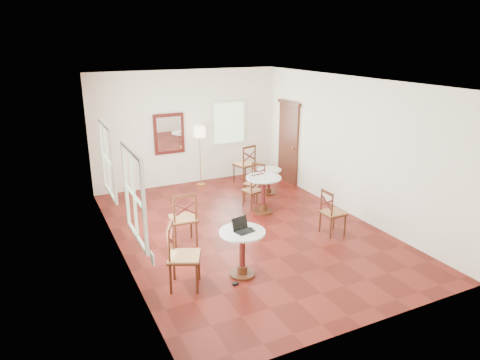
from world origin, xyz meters
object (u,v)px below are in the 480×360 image
at_px(cafe_table_back, 269,179).
at_px(chair_mid_a, 253,190).
at_px(chair_near_b, 183,256).
at_px(mouse, 250,228).
at_px(navy_mug, 236,226).
at_px(water_glass, 241,228).
at_px(floor_lamp, 200,136).
at_px(chair_near_a, 183,218).
at_px(chair_back_b, 255,183).
at_px(chair_back_a, 245,164).
at_px(cafe_table_near, 242,248).
at_px(laptop, 242,228).
at_px(power_adapter, 235,284).
at_px(chair_mid_b, 332,212).
at_px(cafe_table_mid, 263,191).

bearing_deg(cafe_table_back, chair_mid_a, -139.46).
relative_size(chair_near_b, mouse, 11.21).
relative_size(navy_mug, water_glass, 1.42).
bearing_deg(chair_near_b, cafe_table_back, -21.08).
xyz_separation_m(cafe_table_back, floor_lamp, (-1.30, 1.39, 0.95)).
height_order(chair_near_a, chair_back_b, chair_near_a).
distance_m(chair_back_a, water_glass, 4.83).
bearing_deg(cafe_table_near, floor_lamp, 77.07).
bearing_deg(chair_back_a, mouse, 50.90).
xyz_separation_m(chair_near_b, floor_lamp, (2.07, 4.60, 0.81)).
relative_size(laptop, power_adapter, 3.71).
height_order(chair_near_a, chair_near_b, chair_near_b).
bearing_deg(cafe_table_back, laptop, -125.79).
bearing_deg(laptop, chair_near_b, 161.38).
bearing_deg(water_glass, cafe_table_near, -89.17).
relative_size(cafe_table_back, navy_mug, 5.25).
bearing_deg(chair_near_b, laptop, -69.22).
distance_m(chair_mid_b, power_adapter, 2.74).
xyz_separation_m(floor_lamp, water_glass, (-1.08, -4.66, -0.50)).
distance_m(cafe_table_mid, chair_mid_a, 0.37).
bearing_deg(chair_mid_b, mouse, 106.76).
bearing_deg(chair_mid_a, floor_lamp, -85.98).
distance_m(cafe_table_near, chair_back_a, 4.85).
relative_size(floor_lamp, water_glass, 18.50).
relative_size(chair_back_b, mouse, 9.49).
xyz_separation_m(cafe_table_near, power_adapter, (-0.24, -0.23, -0.47)).
bearing_deg(laptop, navy_mug, 102.28).
height_order(laptop, navy_mug, laptop).
height_order(water_glass, power_adapter, water_glass).
bearing_deg(floor_lamp, chair_mid_b, -72.94).
relative_size(chair_near_a, water_glass, 12.46).
bearing_deg(chair_near_a, floor_lamp, -111.18).
bearing_deg(water_glass, chair_mid_a, 58.59).
bearing_deg(floor_lamp, cafe_table_mid, -76.88).
bearing_deg(cafe_table_near, cafe_table_back, 54.26).
distance_m(cafe_table_back, laptop, 4.08).
bearing_deg(chair_near_b, water_glass, -67.93).
bearing_deg(chair_mid_b, chair_back_b, 11.60).
distance_m(cafe_table_mid, mouse, 2.74).
height_order(chair_mid_b, chair_back_b, chair_mid_b).
height_order(laptop, power_adapter, laptop).
bearing_deg(cafe_table_mid, floor_lamp, 103.12).
height_order(chair_mid_b, floor_lamp, floor_lamp).
height_order(cafe_table_near, chair_back_b, chair_back_b).
relative_size(cafe_table_mid, laptop, 2.38).
height_order(cafe_table_near, chair_back_a, chair_back_a).
relative_size(cafe_table_back, mouse, 6.67).
distance_m(chair_mid_a, laptop, 3.07).
distance_m(cafe_table_back, mouse, 4.01).
height_order(chair_back_b, power_adapter, chair_back_b).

